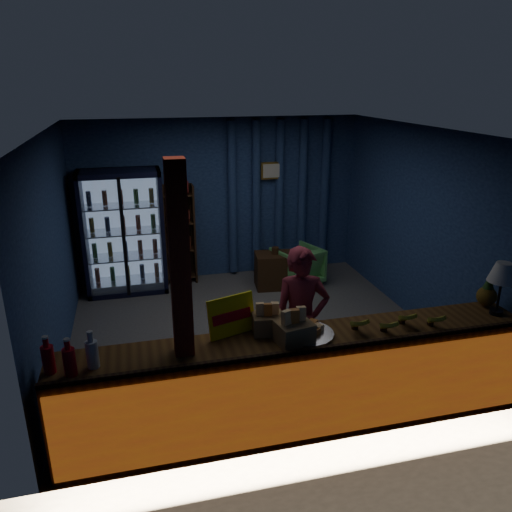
% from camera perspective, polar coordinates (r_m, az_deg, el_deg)
% --- Properties ---
extents(ground, '(4.60, 4.60, 0.00)m').
position_cam_1_polar(ground, '(6.63, -0.49, -8.79)').
color(ground, '#515154').
rests_on(ground, ground).
extents(room_walls, '(4.60, 4.60, 4.60)m').
position_cam_1_polar(room_walls, '(6.05, -0.54, 4.41)').
color(room_walls, navy).
rests_on(room_walls, ground).
extents(counter, '(4.40, 0.57, 0.99)m').
position_cam_1_polar(counter, '(4.82, 5.03, -14.24)').
color(counter, brown).
rests_on(counter, ground).
extents(support_post, '(0.16, 0.16, 2.60)m').
position_cam_1_polar(support_post, '(4.22, -8.39, -6.70)').
color(support_post, maroon).
rests_on(support_post, ground).
extents(beverage_cooler, '(1.20, 0.62, 1.90)m').
position_cam_1_polar(beverage_cooler, '(7.91, -14.86, 2.63)').
color(beverage_cooler, black).
rests_on(beverage_cooler, ground).
extents(bottle_shelf, '(0.50, 0.28, 1.60)m').
position_cam_1_polar(bottle_shelf, '(8.11, -8.78, 2.45)').
color(bottle_shelf, '#382511').
rests_on(bottle_shelf, ground).
extents(curtain_folds, '(1.74, 0.14, 2.50)m').
position_cam_1_polar(curtain_folds, '(8.37, 2.70, 6.78)').
color(curtain_folds, navy).
rests_on(curtain_folds, room_walls).
extents(framed_picture, '(0.36, 0.04, 0.28)m').
position_cam_1_polar(framed_picture, '(8.20, 1.82, 9.73)').
color(framed_picture, gold).
rests_on(framed_picture, room_walls).
extents(shopkeeper, '(0.63, 0.46, 1.58)m').
position_cam_1_polar(shopkeeper, '(5.21, 5.17, -7.42)').
color(shopkeeper, maroon).
rests_on(shopkeeper, ground).
extents(green_chair, '(0.87, 0.88, 0.62)m').
position_cam_1_polar(green_chair, '(8.05, 4.74, -1.14)').
color(green_chair, '#5DBA5F').
rests_on(green_chair, ground).
extents(side_table, '(0.66, 0.51, 0.67)m').
position_cam_1_polar(side_table, '(7.94, 2.17, -1.63)').
color(side_table, '#382511').
rests_on(side_table, ground).
extents(yellow_sign, '(0.46, 0.23, 0.37)m').
position_cam_1_polar(yellow_sign, '(4.54, -2.82, -6.83)').
color(yellow_sign, '#F3F00C').
rests_on(yellow_sign, counter).
extents(soda_bottles, '(0.43, 0.18, 0.32)m').
position_cam_1_polar(soda_bottles, '(4.28, -20.48, -10.77)').
color(soda_bottles, red).
rests_on(soda_bottles, counter).
extents(snack_box_left, '(0.34, 0.30, 0.32)m').
position_cam_1_polar(snack_box_left, '(4.43, 4.40, -8.57)').
color(snack_box_left, olive).
rests_on(snack_box_left, counter).
extents(snack_box_centre, '(0.30, 0.26, 0.29)m').
position_cam_1_polar(snack_box_centre, '(4.61, 1.32, -7.53)').
color(snack_box_centre, olive).
rests_on(snack_box_centre, counter).
extents(pastry_tray, '(0.51, 0.51, 0.08)m').
position_cam_1_polar(pastry_tray, '(4.61, 5.74, -8.66)').
color(pastry_tray, silver).
rests_on(pastry_tray, counter).
extents(banana_bunches, '(0.94, 0.28, 0.15)m').
position_cam_1_polar(banana_bunches, '(4.85, 15.64, -7.20)').
color(banana_bunches, gold).
rests_on(banana_bunches, counter).
extents(table_lamp, '(0.28, 0.28, 0.54)m').
position_cam_1_polar(table_lamp, '(5.37, 26.37, -1.89)').
color(table_lamp, black).
rests_on(table_lamp, counter).
extents(pineapple, '(0.20, 0.20, 0.35)m').
position_cam_1_polar(pineapple, '(5.61, 24.90, -3.88)').
color(pineapple, '#94691B').
rests_on(pineapple, counter).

